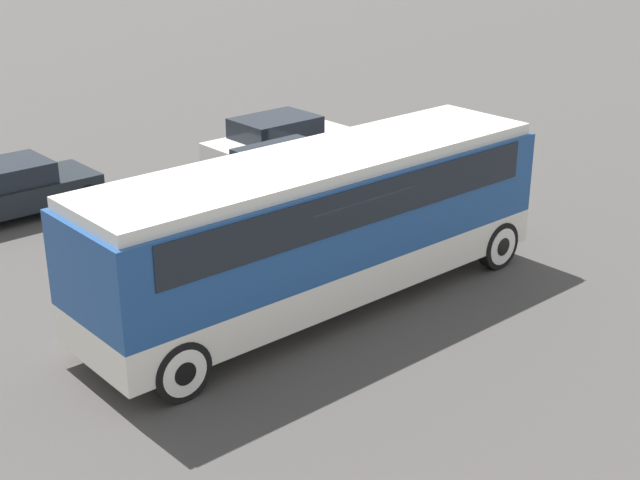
# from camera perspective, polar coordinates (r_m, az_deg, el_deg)

# --- Properties ---
(ground_plane) EXTENTS (120.00, 120.00, 0.00)m
(ground_plane) POSITION_cam_1_polar(r_m,az_deg,el_deg) (17.53, 0.00, -4.17)
(ground_plane) COLOR #423F3D
(tour_bus) EXTENTS (9.85, 2.54, 3.06)m
(tour_bus) POSITION_cam_1_polar(r_m,az_deg,el_deg) (16.86, 0.24, 1.54)
(tour_bus) COLOR silver
(tour_bus) RESTS_ON ground_plane
(parked_car_near) EXTENTS (4.42, 1.92, 1.49)m
(parked_car_near) POSITION_cam_1_polar(r_m,az_deg,el_deg) (25.89, -2.63, 6.26)
(parked_car_near) COLOR silver
(parked_car_near) RESTS_ON ground_plane
(parked_car_mid) EXTENTS (4.36, 1.91, 1.38)m
(parked_car_mid) POSITION_cam_1_polar(r_m,az_deg,el_deg) (23.28, -2.08, 4.32)
(parked_car_mid) COLOR #BCBCC1
(parked_car_mid) RESTS_ON ground_plane
(parked_car_far) EXTENTS (4.10, 1.85, 1.38)m
(parked_car_far) POSITION_cam_1_polar(r_m,az_deg,el_deg) (23.23, -19.20, 3.07)
(parked_car_far) COLOR black
(parked_car_far) RESTS_ON ground_plane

